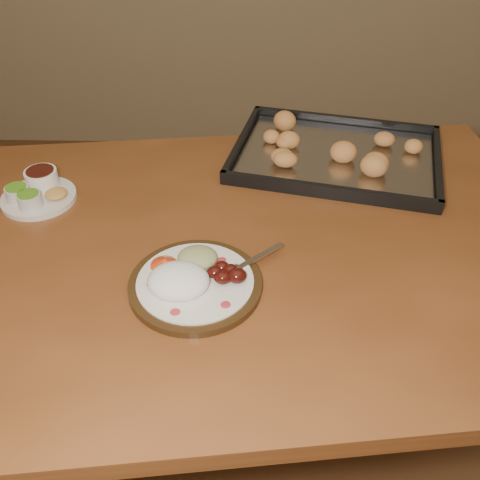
{
  "coord_description": "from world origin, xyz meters",
  "views": [
    {
      "loc": [
        -0.16,
        -0.62,
        1.43
      ],
      "look_at": [
        -0.18,
        0.19,
        0.77
      ],
      "focal_mm": 40.0,
      "sensor_mm": 36.0,
      "label": 1
    }
  ],
  "objects": [
    {
      "name": "dining_table",
      "position": [
        -0.26,
        0.2,
        0.65
      ],
      "size": [
        1.6,
        1.08,
        0.75
      ],
      "rotation": [
        0.0,
        0.0,
        0.12
      ],
      "color": "brown",
      "rests_on": "ground"
    },
    {
      "name": "dinner_plate",
      "position": [
        -0.26,
        0.08,
        0.77
      ],
      "size": [
        0.28,
        0.24,
        0.06
      ],
      "rotation": [
        0.0,
        0.0,
        0.38
      ],
      "color": "#311F0D",
      "rests_on": "dining_table"
    },
    {
      "name": "condiment_saucer",
      "position": [
        -0.63,
        0.35,
        0.77
      ],
      "size": [
        0.16,
        0.16,
        0.05
      ],
      "rotation": [
        0.0,
        0.0,
        -0.31
      ],
      "color": "silver",
      "rests_on": "dining_table"
    },
    {
      "name": "baking_tray",
      "position": [
        0.05,
        0.54,
        0.77
      ],
      "size": [
        0.56,
        0.47,
        0.05
      ],
      "rotation": [
        0.0,
        0.0,
        -0.23
      ],
      "color": "black",
      "rests_on": "dining_table"
    }
  ]
}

